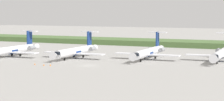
# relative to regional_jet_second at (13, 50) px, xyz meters

# --- Properties ---
(ground_plane) EXTENTS (500.00, 500.00, 0.00)m
(ground_plane) POSITION_rel_regional_jet_second_xyz_m (36.42, 19.13, -2.54)
(ground_plane) COLOR #9E9B96
(grass_berm) EXTENTS (320.00, 20.00, 2.54)m
(grass_berm) POSITION_rel_regional_jet_second_xyz_m (36.42, 67.76, -1.27)
(grass_berm) COLOR #4C6B38
(grass_berm) RESTS_ON ground
(regional_jet_second) EXTENTS (22.81, 31.00, 9.00)m
(regional_jet_second) POSITION_rel_regional_jet_second_xyz_m (0.00, 0.00, 0.00)
(regional_jet_second) COLOR white
(regional_jet_second) RESTS_ON ground
(regional_jet_third) EXTENTS (22.81, 31.00, 9.00)m
(regional_jet_third) POSITION_rel_regional_jet_second_xyz_m (23.37, 5.29, 0.00)
(regional_jet_third) COLOR white
(regional_jet_third) RESTS_ON ground
(regional_jet_fourth) EXTENTS (22.81, 31.00, 9.00)m
(regional_jet_fourth) POSITION_rel_regional_jet_second_xyz_m (48.08, 11.92, 0.00)
(regional_jet_fourth) COLOR white
(regional_jet_fourth) RESTS_ON ground
(regional_jet_fifth) EXTENTS (22.81, 31.00, 9.00)m
(regional_jet_fifth) POSITION_rel_regional_jet_second_xyz_m (71.75, 16.85, 0.00)
(regional_jet_fifth) COLOR white
(regional_jet_fifth) RESTS_ON ground
(safety_cone_front_marker) EXTENTS (0.44, 0.44, 0.55)m
(safety_cone_front_marker) POSITION_rel_regional_jet_second_xyz_m (20.58, -16.06, -2.26)
(safety_cone_front_marker) COLOR orange
(safety_cone_front_marker) RESTS_ON ground
(safety_cone_mid_marker) EXTENTS (0.44, 0.44, 0.55)m
(safety_cone_mid_marker) POSITION_rel_regional_jet_second_xyz_m (24.10, -16.46, -2.26)
(safety_cone_mid_marker) COLOR orange
(safety_cone_mid_marker) RESTS_ON ground
(safety_cone_rear_marker) EXTENTS (0.44, 0.44, 0.55)m
(safety_cone_rear_marker) POSITION_rel_regional_jet_second_xyz_m (25.98, -15.77, -2.26)
(safety_cone_rear_marker) COLOR orange
(safety_cone_rear_marker) RESTS_ON ground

